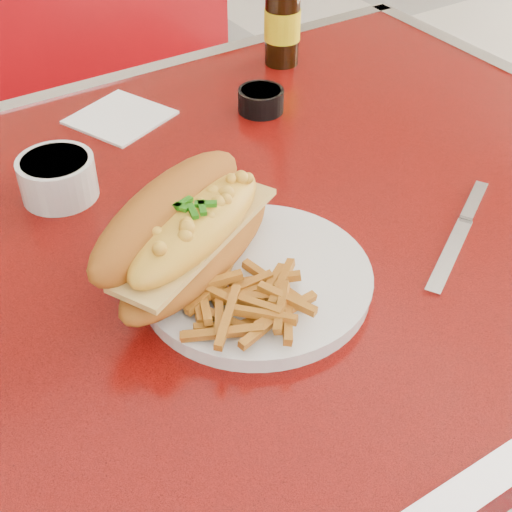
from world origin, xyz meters
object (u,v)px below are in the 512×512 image
beer_bottle (283,11)px  gravy_ramekin (58,177)px  diner_table (212,327)px  knife (463,225)px  mac_hoagie (187,231)px  fork (195,252)px  booth_bench_far (41,213)px  dinner_plate (256,279)px  sauce_cup_right (261,99)px

beer_bottle → gravy_ramekin: bearing=-159.3°
gravy_ramekin → beer_bottle: (0.43, 0.16, 0.06)m
diner_table → knife: knife is taller
mac_hoagie → gravy_ramekin: bearing=78.6°
fork → beer_bottle: beer_bottle is taller
booth_bench_far → mac_hoagie: (-0.06, -0.88, 0.54)m
diner_table → fork: (-0.04, -0.05, 0.18)m
diner_table → fork: size_ratio=7.59×
dinner_plate → sauce_cup_right: bearing=56.2°
mac_hoagie → dinner_plate: bearing=-71.4°
gravy_ramekin → knife: bearing=-40.2°
mac_hoagie → beer_bottle: bearing=18.5°
dinner_plate → knife: (0.25, -0.04, -0.01)m
diner_table → gravy_ramekin: gravy_ramekin is taller
dinner_plate → mac_hoagie: (-0.05, 0.05, 0.05)m
fork → diner_table: bearing=-33.2°
gravy_ramekin → beer_bottle: bearing=20.7°
gravy_ramekin → beer_bottle: beer_bottle is taller
mac_hoagie → sauce_cup_right: bearing=18.5°
gravy_ramekin → mac_hoagie: bearing=-74.5°
knife → gravy_ramekin: bearing=109.3°
fork → knife: 0.30m
dinner_plate → gravy_ramekin: bearing=112.5°
dinner_plate → booth_bench_far: bearing=89.6°
beer_bottle → booth_bench_far: bearing=121.9°
diner_table → sauce_cup_right: (0.20, 0.19, 0.18)m
diner_table → knife: size_ratio=6.42×
booth_bench_far → fork: booth_bench_far is taller
knife → dinner_plate: bearing=140.0°
diner_table → fork: 0.19m
fork → dinner_plate: bearing=-146.3°
booth_bench_far → beer_bottle: (0.31, -0.50, 0.57)m
gravy_ramekin → fork: bearing=-69.5°
diner_table → gravy_ramekin: size_ratio=12.91×
sauce_cup_right → beer_bottle: bearing=45.2°
booth_bench_far → fork: 1.00m
diner_table → dinner_plate: (-0.01, -0.11, 0.17)m
sauce_cup_right → mac_hoagie: bearing=-134.6°
dinner_plate → fork: 0.07m
mac_hoagie → sauce_cup_right: mac_hoagie is taller
knife → booth_bench_far: bearing=73.7°
beer_bottle → mac_hoagie: bearing=-134.6°
beer_bottle → knife: bearing=-98.5°
diner_table → beer_bottle: size_ratio=5.60×
mac_hoagie → sauce_cup_right: size_ratio=3.47×
mac_hoagie → fork: bearing=17.8°
dinner_plate → diner_table: bearing=86.8°
booth_bench_far → gravy_ramekin: (-0.11, -0.66, 0.51)m
diner_table → dinner_plate: bearing=-93.2°
fork → beer_bottle: bearing=-39.3°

